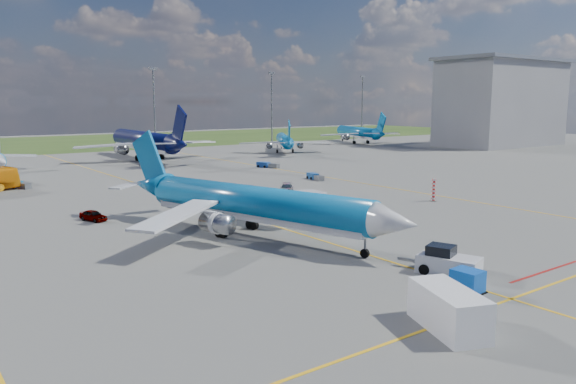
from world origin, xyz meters
TOP-DOWN VIEW (x-y plane):
  - ground at (0.00, 0.00)m, footprint 400.00×400.00m
  - grass_strip at (0.00, 150.00)m, footprint 400.00×80.00m
  - taxiway_lines at (0.17, 27.70)m, footprint 60.25×160.00m
  - floodlight_masts at (10.00, 110.00)m, footprint 202.20×0.50m
  - terminal_building at (120.00, 60.00)m, footprint 42.00×22.00m
  - warning_post at (26.00, 8.00)m, footprint 0.50×0.50m
  - bg_jet_n at (16.54, 84.84)m, footprint 36.90×47.70m
  - bg_jet_ne at (53.57, 80.34)m, footprint 38.84×41.45m
  - bg_jet_ene at (91.76, 92.69)m, footprint 39.91×45.54m
  - main_airliner at (-4.33, 5.15)m, footprint 37.45×43.49m
  - pushback_tug at (1.11, -13.76)m, footprint 3.85×6.56m
  - uld_container at (-1.20, -17.32)m, footprint 1.74×2.11m
  - service_van at (-7.71, -20.75)m, footprint 4.35×6.11m
  - service_car_a at (-14.91, 22.30)m, footprint 2.57×3.88m
  - service_car_b at (-1.93, 23.50)m, footprint 5.34×4.32m
  - service_car_c at (14.30, 25.50)m, footprint 4.20×4.59m
  - baggage_tug_w at (26.51, 33.95)m, footprint 2.07×4.63m
  - baggage_tug_c at (-16.69, 53.84)m, footprint 3.02×4.85m
  - baggage_tug_e at (29.78, 53.47)m, footprint 3.02×4.95m

SIDE VIEW (x-z plane):
  - ground at x=0.00m, z-range 0.00..0.00m
  - bg_jet_n at x=16.54m, z-range -6.12..6.12m
  - bg_jet_ne at x=53.57m, z-range -4.34..4.34m
  - bg_jet_ene at x=91.76m, z-range -5.00..5.00m
  - main_airliner at x=-4.33m, z-range -4.86..4.86m
  - grass_strip at x=0.00m, z-range 0.00..0.01m
  - taxiway_lines at x=0.17m, z-range 0.00..0.02m
  - baggage_tug_w at x=26.51m, z-range -0.03..0.97m
  - baggage_tug_c at x=-16.69m, z-range -0.03..1.03m
  - baggage_tug_e at x=29.78m, z-range -0.03..1.05m
  - service_car_a at x=-14.91m, z-range 0.00..1.23m
  - service_car_c at x=14.30m, z-range 0.00..1.29m
  - service_car_b at x=-1.93m, z-range 0.00..1.35m
  - uld_container at x=-1.20m, z-range 0.00..1.60m
  - pushback_tug at x=1.11m, z-range -0.21..1.99m
  - service_van at x=-7.71m, z-range 0.00..2.46m
  - warning_post at x=26.00m, z-range 0.00..3.00m
  - floodlight_masts at x=10.00m, z-range 1.21..23.91m
  - terminal_building at x=120.00m, z-range 0.07..26.07m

